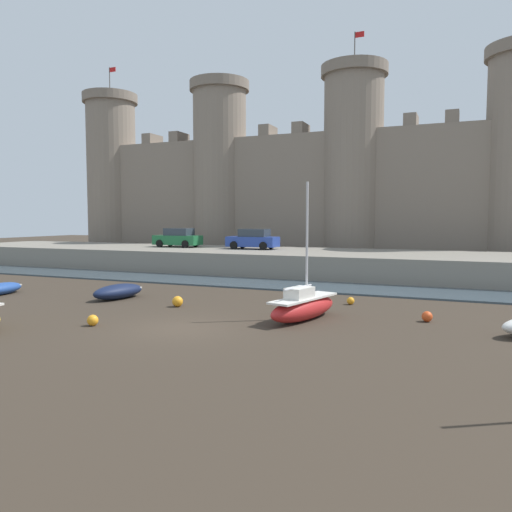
{
  "coord_description": "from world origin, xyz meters",
  "views": [
    {
      "loc": [
        9.89,
        -16.09,
        4.18
      ],
      "look_at": [
        1.34,
        4.23,
        2.5
      ],
      "focal_mm": 35.0,
      "sensor_mm": 36.0,
      "label": 1
    }
  ],
  "objects_px": {
    "car_quay_west": "(178,238)",
    "rowboat_foreground_right": "(118,291)",
    "sailboat_foreground_left": "(303,306)",
    "mooring_buoy_near_shore": "(351,301)",
    "mooring_buoy_off_centre": "(178,301)",
    "car_quay_east": "(253,239)",
    "mooring_buoy_near_channel": "(427,317)",
    "rowboat_foreground_centre": "(1,288)",
    "mooring_buoy_mid_mud": "(93,320)"
  },
  "relations": [
    {
      "from": "sailboat_foreground_left",
      "to": "rowboat_foreground_centre",
      "type": "bearing_deg",
      "value": 179.63
    },
    {
      "from": "sailboat_foreground_left",
      "to": "mooring_buoy_off_centre",
      "type": "distance_m",
      "value": 6.43
    },
    {
      "from": "rowboat_foreground_centre",
      "to": "sailboat_foreground_left",
      "type": "bearing_deg",
      "value": -0.37
    },
    {
      "from": "sailboat_foreground_left",
      "to": "mooring_buoy_near_shore",
      "type": "height_order",
      "value": "sailboat_foreground_left"
    },
    {
      "from": "mooring_buoy_off_centre",
      "to": "car_quay_west",
      "type": "height_order",
      "value": "car_quay_west"
    },
    {
      "from": "mooring_buoy_near_shore",
      "to": "car_quay_west",
      "type": "xyz_separation_m",
      "value": [
        -17.84,
        13.22,
        2.28
      ]
    },
    {
      "from": "sailboat_foreground_left",
      "to": "rowboat_foreground_centre",
      "type": "height_order",
      "value": "sailboat_foreground_left"
    },
    {
      "from": "rowboat_foreground_right",
      "to": "mooring_buoy_near_shore",
      "type": "xyz_separation_m",
      "value": [
        11.47,
        2.95,
        -0.22
      ]
    },
    {
      "from": "car_quay_west",
      "to": "rowboat_foreground_right",
      "type": "bearing_deg",
      "value": -68.49
    },
    {
      "from": "mooring_buoy_off_centre",
      "to": "mooring_buoy_mid_mud",
      "type": "height_order",
      "value": "mooring_buoy_off_centre"
    },
    {
      "from": "rowboat_foreground_centre",
      "to": "mooring_buoy_off_centre",
      "type": "distance_m",
      "value": 10.92
    },
    {
      "from": "mooring_buoy_mid_mud",
      "to": "rowboat_foreground_right",
      "type": "bearing_deg",
      "value": 119.76
    },
    {
      "from": "car_quay_east",
      "to": "car_quay_west",
      "type": "xyz_separation_m",
      "value": [
        -7.09,
        0.09,
        0.0
      ]
    },
    {
      "from": "rowboat_foreground_centre",
      "to": "mooring_buoy_near_channel",
      "type": "distance_m",
      "value": 22.06
    },
    {
      "from": "rowboat_foreground_centre",
      "to": "mooring_buoy_near_shore",
      "type": "height_order",
      "value": "rowboat_foreground_centre"
    },
    {
      "from": "mooring_buoy_mid_mud",
      "to": "car_quay_west",
      "type": "distance_m",
      "value": 23.97
    },
    {
      "from": "mooring_buoy_off_centre",
      "to": "car_quay_west",
      "type": "xyz_separation_m",
      "value": [
        -10.44,
        16.98,
        2.21
      ]
    },
    {
      "from": "mooring_buoy_near_shore",
      "to": "mooring_buoy_near_channel",
      "type": "xyz_separation_m",
      "value": [
        3.7,
        -2.79,
        0.03
      ]
    },
    {
      "from": "rowboat_foreground_right",
      "to": "mooring_buoy_near_channel",
      "type": "bearing_deg",
      "value": 0.61
    },
    {
      "from": "mooring_buoy_mid_mud",
      "to": "car_quay_east",
      "type": "height_order",
      "value": "car_quay_east"
    },
    {
      "from": "rowboat_foreground_right",
      "to": "mooring_buoy_near_shore",
      "type": "height_order",
      "value": "rowboat_foreground_right"
    },
    {
      "from": "mooring_buoy_mid_mud",
      "to": "mooring_buoy_near_channel",
      "type": "bearing_deg",
      "value": 26.07
    },
    {
      "from": "mooring_buoy_mid_mud",
      "to": "car_quay_west",
      "type": "xyz_separation_m",
      "value": [
        -9.62,
        21.84,
        2.25
      ]
    },
    {
      "from": "rowboat_foreground_centre",
      "to": "car_quay_west",
      "type": "relative_size",
      "value": 0.71
    },
    {
      "from": "mooring_buoy_off_centre",
      "to": "car_quay_west",
      "type": "relative_size",
      "value": 0.12
    },
    {
      "from": "rowboat_foreground_right",
      "to": "mooring_buoy_near_shore",
      "type": "bearing_deg",
      "value": 14.44
    },
    {
      "from": "mooring_buoy_near_shore",
      "to": "rowboat_foreground_centre",
      "type": "bearing_deg",
      "value": -166.85
    },
    {
      "from": "mooring_buoy_off_centre",
      "to": "mooring_buoy_near_channel",
      "type": "xyz_separation_m",
      "value": [
        11.1,
        0.97,
        -0.04
      ]
    },
    {
      "from": "rowboat_foreground_right",
      "to": "mooring_buoy_near_channel",
      "type": "distance_m",
      "value": 15.17
    },
    {
      "from": "rowboat_foreground_right",
      "to": "car_quay_west",
      "type": "height_order",
      "value": "car_quay_west"
    },
    {
      "from": "rowboat_foreground_right",
      "to": "mooring_buoy_near_channel",
      "type": "xyz_separation_m",
      "value": [
        15.17,
        0.16,
        -0.19
      ]
    },
    {
      "from": "mooring_buoy_near_shore",
      "to": "car_quay_east",
      "type": "height_order",
      "value": "car_quay_east"
    },
    {
      "from": "mooring_buoy_off_centre",
      "to": "mooring_buoy_mid_mud",
      "type": "relative_size",
      "value": 1.17
    },
    {
      "from": "mooring_buoy_near_channel",
      "to": "mooring_buoy_mid_mud",
      "type": "relative_size",
      "value": 0.99
    },
    {
      "from": "rowboat_foreground_centre",
      "to": "car_quay_east",
      "type": "distance_m",
      "value": 19.09
    },
    {
      "from": "mooring_buoy_mid_mud",
      "to": "car_quay_east",
      "type": "distance_m",
      "value": 22.01
    },
    {
      "from": "car_quay_east",
      "to": "sailboat_foreground_left",
      "type": "bearing_deg",
      "value": -60.92
    },
    {
      "from": "mooring_buoy_near_channel",
      "to": "car_quay_east",
      "type": "bearing_deg",
      "value": 132.25
    },
    {
      "from": "mooring_buoy_near_shore",
      "to": "mooring_buoy_off_centre",
      "type": "xyz_separation_m",
      "value": [
        -7.4,
        -3.76,
        0.07
      ]
    },
    {
      "from": "car_quay_west",
      "to": "mooring_buoy_mid_mud",
      "type": "bearing_deg",
      "value": -66.24
    },
    {
      "from": "rowboat_foreground_right",
      "to": "mooring_buoy_off_centre",
      "type": "height_order",
      "value": "rowboat_foreground_right"
    },
    {
      "from": "rowboat_foreground_right",
      "to": "mooring_buoy_mid_mud",
      "type": "xyz_separation_m",
      "value": [
        3.24,
        -5.67,
        -0.18
      ]
    },
    {
      "from": "mooring_buoy_off_centre",
      "to": "car_quay_east",
      "type": "bearing_deg",
      "value": 101.23
    },
    {
      "from": "rowboat_foreground_right",
      "to": "car_quay_east",
      "type": "bearing_deg",
      "value": 87.45
    },
    {
      "from": "mooring_buoy_near_channel",
      "to": "rowboat_foreground_centre",
      "type": "bearing_deg",
      "value": -176.14
    },
    {
      "from": "rowboat_foreground_right",
      "to": "mooring_buoy_mid_mud",
      "type": "bearing_deg",
      "value": -60.24
    },
    {
      "from": "sailboat_foreground_left",
      "to": "mooring_buoy_near_channel",
      "type": "xyz_separation_m",
      "value": [
        4.72,
        1.6,
        -0.36
      ]
    },
    {
      "from": "sailboat_foreground_left",
      "to": "rowboat_foreground_right",
      "type": "bearing_deg",
      "value": 172.18
    },
    {
      "from": "mooring_buoy_near_shore",
      "to": "car_quay_east",
      "type": "bearing_deg",
      "value": 129.33
    },
    {
      "from": "mooring_buoy_near_shore",
      "to": "mooring_buoy_off_centre",
      "type": "height_order",
      "value": "mooring_buoy_off_centre"
    }
  ]
}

